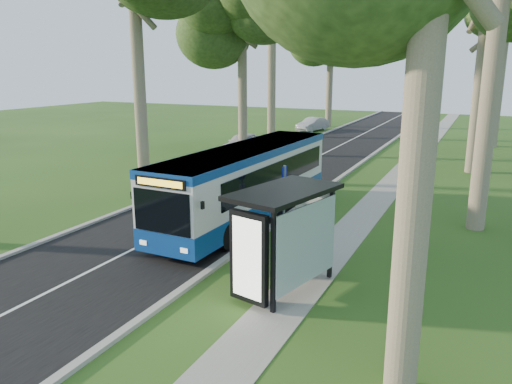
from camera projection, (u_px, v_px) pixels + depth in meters
ground at (243, 248)px, 18.02m from camera, size 120.00×120.00×0.00m
road at (267, 182)px, 28.24m from camera, size 7.00×100.00×0.02m
kerb_east at (326, 188)px, 26.79m from camera, size 0.25×100.00×0.12m
kerb_west at (213, 176)px, 29.66m from camera, size 0.25×100.00×0.12m
centre_line at (267, 182)px, 28.24m from camera, size 0.12×100.00×0.00m
footpath at (382, 194)px, 25.57m from camera, size 1.50×100.00×0.02m
bus at (247, 183)px, 21.03m from camera, size 2.87×11.80×3.11m
bus_stop_sign at (284, 192)px, 19.13m from camera, size 0.09×0.38×2.74m
bus_shelter at (283, 224)px, 13.79m from camera, size 2.65×3.83×3.00m
litter_bin at (291, 230)px, 18.52m from camera, size 0.51×0.51×0.90m
car_white at (242, 143)px, 37.92m from camera, size 1.87×4.44×1.50m
car_silver at (313, 124)px, 50.88m from camera, size 2.44×4.39×1.37m
tree_west_c at (242, 2)px, 34.91m from camera, size 5.20×5.20×14.53m
tree_west_e at (332, 19)px, 52.16m from camera, size 5.20×5.20×15.21m
tree_east_d at (507, 15)px, 38.60m from camera, size 5.20×5.20×13.81m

